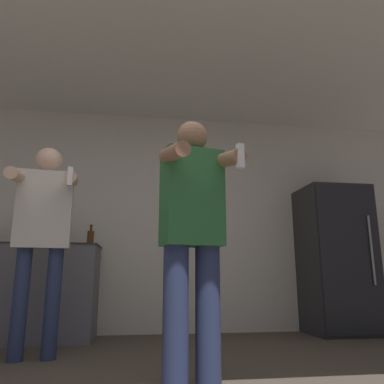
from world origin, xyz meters
name	(u,v)px	position (x,y,z in m)	size (l,w,h in m)	color
wall_back	(142,219)	(0.00, 2.80, 1.27)	(7.00, 0.06, 2.55)	beige
ceiling_slab	(149,49)	(0.00, 1.38, 2.57)	(7.00, 3.29, 0.05)	silver
refrigerator	(336,259)	(2.20, 2.46, 0.82)	(0.72, 0.65, 1.63)	#262628
counter	(16,292)	(-1.22, 2.46, 0.47)	(1.58, 0.64, 0.94)	slate
bottle_short_whiskey	(41,231)	(-1.03, 2.49, 1.08)	(0.08, 0.08, 0.36)	silver
bottle_tall_gin	(65,236)	(-0.80, 2.49, 1.03)	(0.07, 0.07, 0.25)	#563314
bottle_clear_vodka	(91,237)	(-0.53, 2.49, 1.02)	(0.07, 0.07, 0.22)	#563314
person_woman_foreground	(193,233)	(0.28, 0.63, 0.87)	(0.49, 0.50, 1.58)	navy
person_man_side	(43,223)	(-0.80, 1.56, 1.04)	(0.55, 0.57, 1.68)	navy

